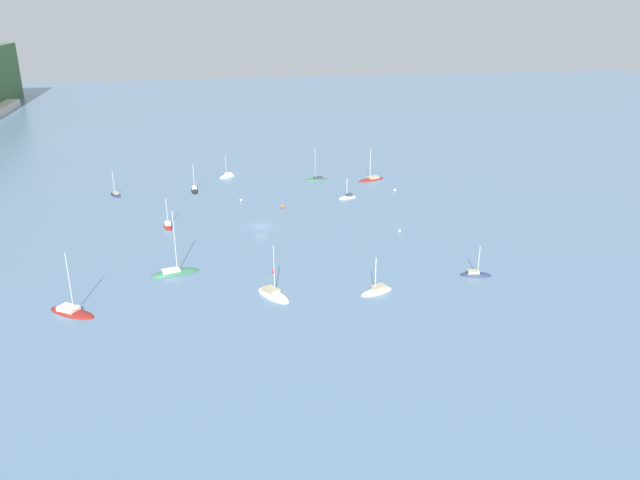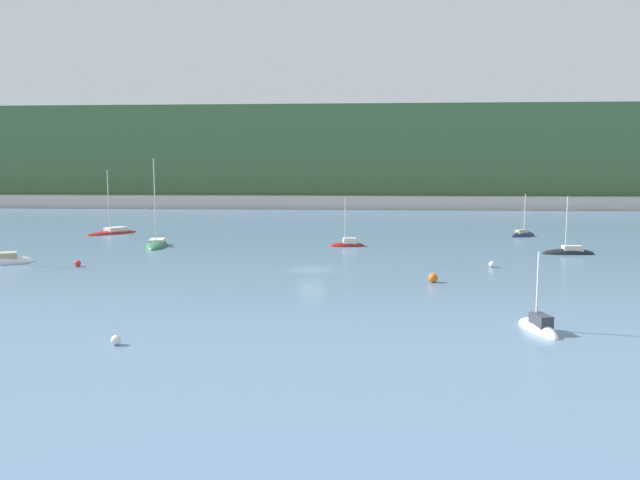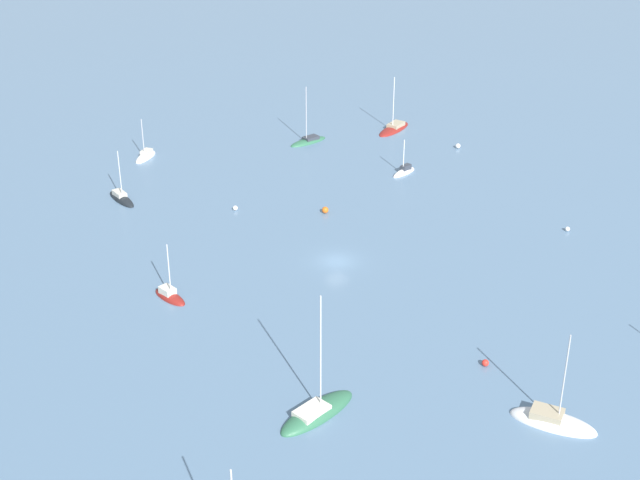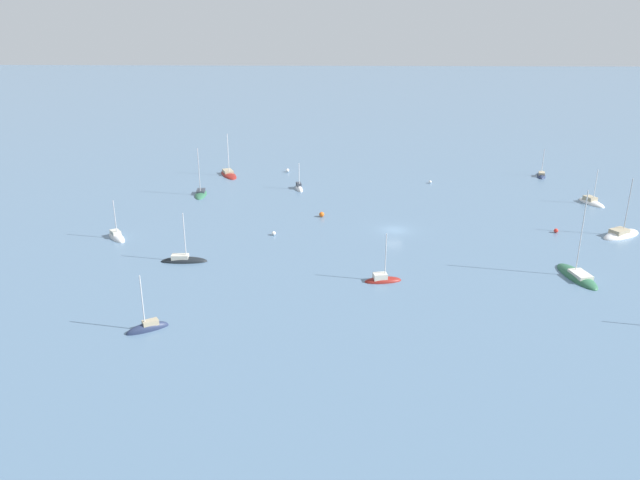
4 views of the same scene
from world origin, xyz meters
name	(u,v)px [view 4 (image 4 of 4)]	position (x,y,z in m)	size (l,w,h in m)	color
ground_plane	(395,230)	(0.00, 0.00, 0.00)	(600.00, 600.00, 0.00)	slate
sailboat_0	(299,188)	(17.01, -23.97, 0.12)	(2.29, 4.92, 6.02)	silver
sailboat_1	(184,261)	(31.28, 14.16, 0.11)	(6.71, 2.04, 7.94)	black
sailboat_2	(148,329)	(30.70, 34.19, 0.10)	(4.82, 3.66, 7.58)	#232D4C
sailboat_3	(577,277)	(-22.91, 18.25, 0.08)	(4.58, 9.21, 12.89)	#2D6647
sailboat_4	(541,176)	(-34.43, -35.41, 0.09)	(3.17, 5.97, 6.48)	#232D4C
sailboat_5	(382,280)	(3.35, 20.21, 0.15)	(5.23, 2.61, 7.26)	maroon
sailboat_7	(201,194)	(35.81, -19.54, 0.10)	(2.92, 7.14, 9.74)	#2D6647
sailboat_8	(591,203)	(-37.67, -15.83, 0.12)	(4.30, 6.66, 7.14)	white
sailboat_9	(621,235)	(-35.70, 1.76, 0.10)	(8.05, 6.30, 10.31)	silver
sailboat_10	(117,237)	(44.06, 4.85, 0.10)	(4.62, 5.32, 7.08)	silver
sailboat_11	(229,175)	(32.86, -34.61, 0.10)	(5.79, 8.94, 9.61)	maroon
mooring_buoy_0	(556,231)	(-25.85, 0.51, 0.35)	(0.70, 0.70, 0.70)	red
mooring_buoy_1	(322,214)	(12.07, -6.57, 0.44)	(0.89, 0.89, 0.89)	orange
mooring_buoy_2	(430,182)	(-9.75, -29.00, 0.30)	(0.60, 0.60, 0.60)	white
mooring_buoy_3	(274,233)	(19.49, 2.91, 0.33)	(0.66, 0.66, 0.66)	white
mooring_buoy_4	(287,170)	(20.33, -37.47, 0.39)	(0.78, 0.78, 0.78)	white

